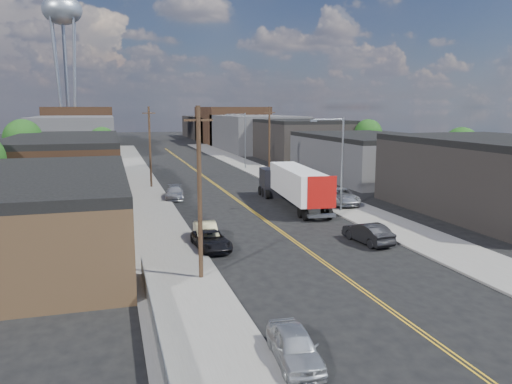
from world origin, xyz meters
TOP-DOWN VIEW (x-y plane):
  - ground at (0.00, 60.00)m, footprint 260.00×260.00m
  - centerline at (0.00, 45.00)m, footprint 0.32×120.00m
  - sidewalk_left at (-9.50, 45.00)m, footprint 5.00×140.00m
  - sidewalk_right at (9.50, 45.00)m, footprint 5.00×140.00m
  - warehouse_tan at (-18.00, 18.00)m, footprint 12.00×22.00m
  - warehouse_brown at (-18.00, 44.00)m, footprint 12.00×26.00m
  - industrial_right_a at (21.99, 20.00)m, footprint 14.00×22.00m
  - industrial_right_b at (22.00, 46.00)m, footprint 14.00×24.00m
  - industrial_right_c at (22.00, 72.00)m, footprint 14.00×22.00m
  - skyline_left_a at (-20.00, 95.00)m, footprint 16.00×30.00m
  - skyline_right_a at (20.00, 95.00)m, footprint 16.00×30.00m
  - skyline_left_b at (-20.00, 120.00)m, footprint 16.00×26.00m
  - skyline_right_b at (20.00, 120.00)m, footprint 16.00×26.00m
  - skyline_left_c at (-20.00, 140.00)m, footprint 16.00×40.00m
  - skyline_right_c at (20.00, 140.00)m, footprint 16.00×40.00m
  - water_tower at (-22.00, 110.00)m, footprint 9.00×9.00m
  - streetlight_near at (7.60, 25.00)m, footprint 3.39×0.25m
  - streetlight_far at (7.60, 60.00)m, footprint 3.39×0.25m
  - utility_pole_left_near at (-8.20, 10.00)m, footprint 1.60×0.26m
  - utility_pole_left_far at (-8.20, 45.00)m, footprint 1.60×0.26m
  - utility_pole_right at (8.20, 48.00)m, footprint 1.60×0.26m
  - chainlink_fence at (-11.50, 3.50)m, footprint 0.05×16.00m
  - tree_left_mid at (-23.94, 55.00)m, footprint 5.10×5.04m
  - tree_left_far at (-13.94, 62.00)m, footprint 4.35×4.20m
  - tree_right_near at (30.06, 36.00)m, footprint 4.60×4.48m
  - tree_right_far at (30.06, 60.00)m, footprint 4.85×4.76m
  - semi_truck at (4.50, 29.26)m, footprint 3.72×15.63m
  - car_left_a at (-6.40, -0.54)m, footprint 1.98×4.21m
  - car_left_b at (-6.40, 18.00)m, footprint 1.85×4.55m
  - car_left_c at (-6.40, 16.00)m, footprint 2.42×4.78m
  - car_left_d at (-6.40, 36.40)m, footprint 2.54×4.93m
  - car_right_oncoming at (5.00, 14.36)m, footprint 2.11×4.79m
  - car_right_lot_a at (9.39, 28.00)m, footprint 3.19×6.04m
  - car_right_lot_b at (10.55, 33.69)m, footprint 2.89×4.72m
  - car_right_lot_c at (8.50, 44.79)m, footprint 2.43×4.82m

SIDE VIEW (x-z plane):
  - ground at x=0.00m, z-range 0.00..0.00m
  - centerline at x=0.00m, z-range 0.00..0.01m
  - sidewalk_left at x=-9.50m, z-range 0.00..0.15m
  - sidewalk_right at x=9.50m, z-range 0.00..0.15m
  - car_left_c at x=-6.40m, z-range 0.00..1.29m
  - chainlink_fence at x=-11.50m, z-range 0.04..1.27m
  - car_left_d at x=-6.40m, z-range 0.00..1.37m
  - car_left_a at x=-6.40m, z-range 0.00..1.39m
  - car_left_b at x=-6.40m, z-range 0.00..1.47m
  - car_right_oncoming at x=5.00m, z-range 0.00..1.53m
  - car_right_lot_b at x=10.55m, z-range 0.15..1.43m
  - car_right_lot_c at x=8.50m, z-range 0.15..1.72m
  - car_right_lot_a at x=9.39m, z-range 0.15..1.77m
  - semi_truck at x=4.50m, z-range 0.28..4.32m
  - warehouse_tan at x=-18.00m, z-range 0.00..5.60m
  - industrial_right_b at x=22.00m, z-range 0.00..6.10m
  - warehouse_brown at x=-18.00m, z-range 0.00..6.60m
  - skyline_left_c at x=-20.00m, z-range 0.00..7.00m
  - skyline_right_c at x=20.00m, z-range 0.00..7.00m
  - industrial_right_a at x=21.99m, z-range 0.00..7.10m
  - industrial_right_c at x=22.00m, z-range 0.00..7.60m
  - skyline_left_a at x=-20.00m, z-range 0.00..8.00m
  - skyline_right_a at x=20.00m, z-range 0.00..8.00m
  - tree_left_far at x=-13.94m, z-range 1.08..8.05m
  - tree_right_near at x=30.06m, z-range 1.15..8.59m
  - skyline_left_b at x=-20.00m, z-range 0.00..10.00m
  - skyline_right_b at x=20.00m, z-range 0.00..10.00m
  - utility_pole_left_near at x=-8.20m, z-range 0.14..10.14m
  - utility_pole_left_far at x=-8.20m, z-range 0.14..10.14m
  - utility_pole_right at x=8.20m, z-range 0.14..10.14m
  - tree_right_far at x=30.06m, z-range 1.22..9.13m
  - streetlight_near at x=7.60m, z-range 0.83..9.83m
  - streetlight_far at x=7.60m, z-range 0.83..9.83m
  - tree_left_mid at x=-23.94m, z-range 1.30..9.67m
  - water_tower at x=-22.00m, z-range 12.20..49.10m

